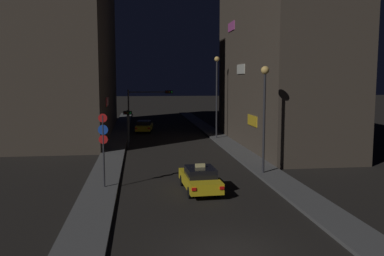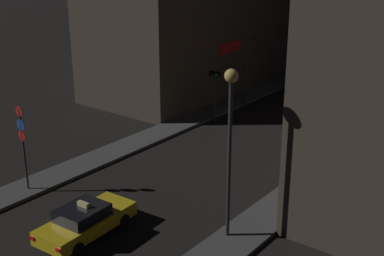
{
  "view_description": "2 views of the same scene",
  "coord_description": "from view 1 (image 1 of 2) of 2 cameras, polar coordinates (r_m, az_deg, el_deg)",
  "views": [
    {
      "loc": [
        -3.23,
        -14.32,
        6.38
      ],
      "look_at": [
        0.92,
        17.71,
        2.61
      ],
      "focal_mm": 38.6,
      "sensor_mm": 36.0,
      "label": 1
    },
    {
      "loc": [
        15.53,
        -3.94,
        11.76
      ],
      "look_at": [
        -1.11,
        17.68,
        2.02
      ],
      "focal_mm": 48.84,
      "sensor_mm": 36.0,
      "label": 2
    }
  ],
  "objects": [
    {
      "name": "ground_plane",
      "position": [
        16.01,
        5.1,
        -16.87
      ],
      "size": [
        300.0,
        300.0,
        0.0
      ],
      "primitive_type": "plane",
      "color": "black"
    },
    {
      "name": "sidewalk_left",
      "position": [
        45.94,
        -10.17,
        -1.32
      ],
      "size": [
        2.01,
        66.26,
        0.17
      ],
      "primitive_type": "cube",
      "color": "#4C4C4C",
      "rests_on": "ground_plane"
    },
    {
      "name": "sidewalk_right",
      "position": [
        46.71,
        3.47,
        -1.1
      ],
      "size": [
        2.01,
        66.26,
        0.17
      ],
      "primitive_type": "cube",
      "color": "#4C4C4C",
      "rests_on": "ground_plane"
    },
    {
      "name": "building_facade_left",
      "position": [
        50.2,
        -16.51,
        12.19
      ],
      "size": [
        8.82,
        27.62,
        22.9
      ],
      "color": "#473D33",
      "rests_on": "ground_plane"
    },
    {
      "name": "building_facade_right",
      "position": [
        41.0,
        11.83,
        8.85
      ],
      "size": [
        7.38,
        21.53,
        16.09
      ],
      "color": "#473D33",
      "rests_on": "ground_plane"
    },
    {
      "name": "taxi",
      "position": [
        23.89,
        1.1,
        -7.01
      ],
      "size": [
        2.01,
        4.53,
        1.62
      ],
      "color": "yellow",
      "rests_on": "ground_plane"
    },
    {
      "name": "far_car",
      "position": [
        50.92,
        -6.61,
        0.25
      ],
      "size": [
        2.27,
        4.62,
        1.42
      ],
      "color": "yellow",
      "rests_on": "ground_plane"
    },
    {
      "name": "traffic_light_overhead",
      "position": [
        42.82,
        -6.4,
        3.32
      ],
      "size": [
        4.65,
        0.42,
        5.39
      ],
      "color": "#2D2D33",
      "rests_on": "ground_plane"
    },
    {
      "name": "traffic_light_left_kerb",
      "position": [
        38.79,
        -8.87,
        0.97
      ],
      "size": [
        0.8,
        0.42,
        3.6
      ],
      "color": "#2D2D33",
      "rests_on": "ground_plane"
    },
    {
      "name": "sign_pole_left",
      "position": [
        24.38,
        -12.15,
        -2.04
      ],
      "size": [
        0.58,
        0.1,
        4.3
      ],
      "color": "#2D2D33",
      "rests_on": "sidewalk_left"
    },
    {
      "name": "street_lamp_near_block",
      "position": [
        27.73,
        9.99,
        4.13
      ],
      "size": [
        0.55,
        0.55,
        7.12
      ],
      "color": "#2D2D33",
      "rests_on": "sidewalk_right"
    },
    {
      "name": "street_lamp_far_block",
      "position": [
        44.2,
        3.44,
        6.26
      ],
      "size": [
        0.54,
        0.54,
        8.68
      ],
      "color": "#2D2D33",
      "rests_on": "sidewalk_right"
    }
  ]
}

